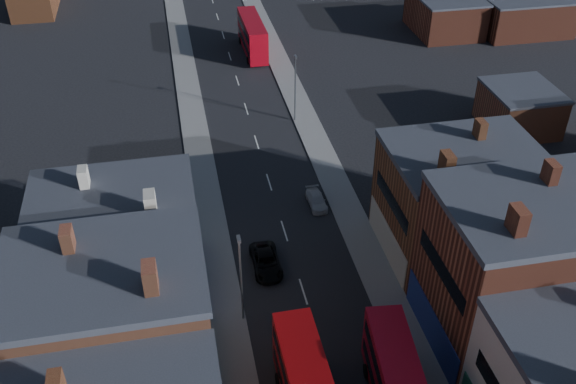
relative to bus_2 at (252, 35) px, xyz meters
name	(u,v)px	position (x,y,z in m)	size (l,w,h in m)	color
pavement_west	(203,178)	(-9.92, -30.63, -2.55)	(3.00, 200.00, 0.12)	gray
pavement_east	(327,164)	(3.08, -30.63, -2.55)	(3.00, 200.00, 0.12)	gray
lamp_post_2	(241,274)	(-8.62, -50.63, 2.09)	(0.25, 0.70, 8.12)	slate
lamp_post_3	(295,84)	(1.78, -20.63, 2.09)	(0.25, 0.70, 8.12)	slate
bus_2	(252,35)	(0.00, 0.00, 0.00)	(2.94, 11.24, 4.84)	#9B0613
car_2	(266,262)	(-5.88, -45.19, -1.92)	(2.29, 4.96, 1.38)	black
car_3	(317,200)	(0.38, -37.30, -2.06)	(1.54, 3.78, 1.10)	#B9B9B9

